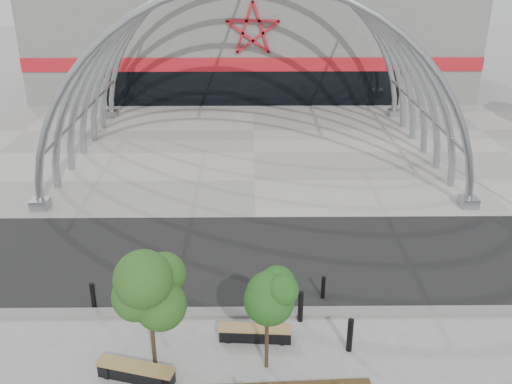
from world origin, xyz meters
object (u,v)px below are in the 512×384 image
at_px(bench_0, 136,373).
at_px(street_tree_1, 267,299).
at_px(bench_1, 255,334).
at_px(bollard_2, 301,307).
at_px(street_tree_0, 148,286).

bearing_deg(bench_0, street_tree_1, 7.39).
height_order(bench_0, bench_1, same).
bearing_deg(bench_0, bollard_2, 28.74).
bearing_deg(bollard_2, street_tree_0, -155.36).
height_order(street_tree_0, bench_0, street_tree_0).
xyz_separation_m(street_tree_1, bollard_2, (1.17, 2.20, -1.84)).
distance_m(street_tree_0, bench_0, 2.61).
bearing_deg(bench_1, street_tree_0, -159.95).
bearing_deg(bench_1, street_tree_1, -75.81).
height_order(street_tree_0, bollard_2, street_tree_0).
height_order(street_tree_1, bench_1, street_tree_1).
xyz_separation_m(street_tree_0, bench_1, (2.98, 1.09, -2.49)).
bearing_deg(street_tree_1, bench_0, -172.61).
bearing_deg(bollard_2, bench_1, -147.10).
height_order(bench_1, bollard_2, bollard_2).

